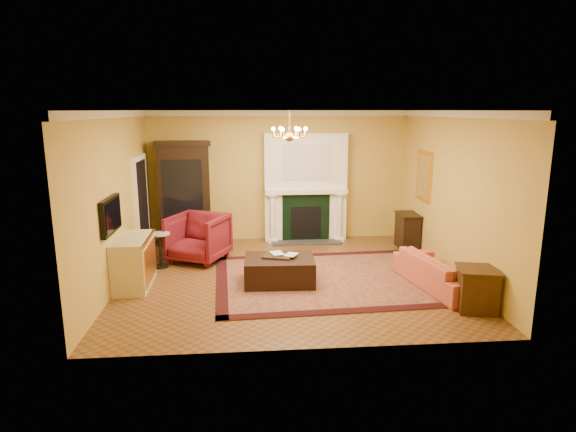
{
  "coord_description": "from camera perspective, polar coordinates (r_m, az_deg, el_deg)",
  "views": [
    {
      "loc": [
        -0.74,
        -8.38,
        3.01
      ],
      "look_at": [
        -0.0,
        0.3,
        1.08
      ],
      "focal_mm": 30.0,
      "sensor_mm": 36.0,
      "label": 1
    }
  ],
  "objects": [
    {
      "name": "wall_right",
      "position": [
        9.3,
        18.99,
        2.45
      ],
      "size": [
        0.02,
        5.5,
        3.0
      ],
      "primitive_type": "cube",
      "color": "gold",
      "rests_on": "floor"
    },
    {
      "name": "oriental_rug",
      "position": [
        8.86,
        5.15,
        -7.38
      ],
      "size": [
        4.31,
        3.33,
        0.02
      ],
      "primitive_type": "cube",
      "rotation": [
        0.0,
        0.0,
        0.05
      ],
      "color": "#490F12",
      "rests_on": "floor"
    },
    {
      "name": "book_b",
      "position": [
        8.5,
        -0.23,
        -3.77
      ],
      "size": [
        0.18,
        0.11,
        0.26
      ],
      "primitive_type": "imported",
      "rotation": [
        0.0,
        0.0,
        -0.48
      ],
      "color": "gray",
      "rests_on": "ottoman_tray"
    },
    {
      "name": "topiary_left",
      "position": [
        11.04,
        -1.31,
        4.51
      ],
      "size": [
        0.17,
        0.17,
        0.46
      ],
      "color": "tan",
      "rests_on": "fireplace"
    },
    {
      "name": "doorway",
      "position": [
        10.5,
        -16.96,
        1.14
      ],
      "size": [
        0.08,
        1.05,
        2.1
      ],
      "color": "white",
      "rests_on": "wall_left"
    },
    {
      "name": "crown_molding",
      "position": [
        9.36,
        -0.35,
        12.04
      ],
      "size": [
        6.0,
        5.5,
        0.12
      ],
      "color": "silver",
      "rests_on": "ceiling"
    },
    {
      "name": "console_table",
      "position": [
        10.99,
        13.97,
        -1.78
      ],
      "size": [
        0.4,
        0.68,
        0.75
      ],
      "primitive_type": "cube",
      "rotation": [
        0.0,
        0.0,
        -0.02
      ],
      "color": "black",
      "rests_on": "floor"
    },
    {
      "name": "chandelier",
      "position": [
        8.42,
        0.18,
        9.73
      ],
      "size": [
        0.63,
        0.55,
        0.53
      ],
      "color": "gold",
      "rests_on": "ceiling"
    },
    {
      "name": "china_cabinet",
      "position": [
        11.12,
        -12.18,
        2.39
      ],
      "size": [
        1.18,
        0.66,
        2.24
      ],
      "primitive_type": "cube",
      "rotation": [
        0.0,
        0.0,
        0.14
      ],
      "color": "black",
      "rests_on": "floor"
    },
    {
      "name": "floor",
      "position": [
        8.94,
        0.17,
        -7.28
      ],
      "size": [
        6.0,
        5.5,
        0.02
      ],
      "primitive_type": "cube",
      "color": "brown",
      "rests_on": "ground"
    },
    {
      "name": "fireplace",
      "position": [
        11.18,
        2.07,
        3.11
      ],
      "size": [
        1.9,
        0.7,
        2.5
      ],
      "color": "white",
      "rests_on": "wall_back"
    },
    {
      "name": "commode",
      "position": [
        8.77,
        -17.83,
        -5.22
      ],
      "size": [
        0.58,
        1.18,
        0.87
      ],
      "primitive_type": "cube",
      "rotation": [
        0.0,
        0.0,
        0.02
      ],
      "color": "beige",
      "rests_on": "floor"
    },
    {
      "name": "wingback_armchair",
      "position": [
        9.89,
        -10.59,
        -2.27
      ],
      "size": [
        1.34,
        1.3,
        1.06
      ],
      "primitive_type": "imported",
      "rotation": [
        0.0,
        0.0,
        -0.42
      ],
      "color": "maroon",
      "rests_on": "floor"
    },
    {
      "name": "ottoman_tray",
      "position": [
        8.54,
        -1.24,
        -4.75
      ],
      "size": [
        0.58,
        0.51,
        0.03
      ],
      "primitive_type": "cube",
      "rotation": [
        0.0,
        0.0,
        -0.3
      ],
      "color": "black",
      "rests_on": "leather_ottoman"
    },
    {
      "name": "ceiling",
      "position": [
        8.41,
        0.18,
        12.47
      ],
      "size": [
        6.0,
        5.5,
        0.02
      ],
      "primitive_type": "cube",
      "color": "silver",
      "rests_on": "wall_back"
    },
    {
      "name": "wall_left",
      "position": [
        8.81,
        -19.73,
        1.86
      ],
      "size": [
        0.02,
        5.5,
        3.0
      ],
      "primitive_type": "cube",
      "color": "gold",
      "rests_on": "floor"
    },
    {
      "name": "gilt_mirror",
      "position": [
        10.55,
        15.8,
        4.59
      ],
      "size": [
        0.06,
        0.76,
        1.05
      ],
      "color": "gold",
      "rests_on": "wall_right"
    },
    {
      "name": "topiary_right",
      "position": [
        11.18,
        4.76,
        4.39
      ],
      "size": [
        0.15,
        0.15,
        0.4
      ],
      "color": "tan",
      "rests_on": "fireplace"
    },
    {
      "name": "book_a",
      "position": [
        8.51,
        -1.98,
        -3.73
      ],
      "size": [
        0.2,
        0.07,
        0.27
      ],
      "primitive_type": "imported",
      "rotation": [
        0.0,
        0.0,
        0.24
      ],
      "color": "gray",
      "rests_on": "ottoman_tray"
    },
    {
      "name": "wall_back",
      "position": [
        11.26,
        -1.07,
        4.76
      ],
      "size": [
        6.0,
        0.02,
        3.0
      ],
      "primitive_type": "cube",
      "color": "gold",
      "rests_on": "floor"
    },
    {
      "name": "end_table",
      "position": [
        7.96,
        21.47,
        -8.2
      ],
      "size": [
        0.66,
        0.66,
        0.64
      ],
      "primitive_type": "cube",
      "rotation": [
        0.0,
        0.0,
        -0.23
      ],
      "color": "#3B2210",
      "rests_on": "floor"
    },
    {
      "name": "wall_front",
      "position": [
        5.86,
        2.56,
        -2.46
      ],
      "size": [
        6.0,
        0.02,
        3.0
      ],
      "primitive_type": "cube",
      "color": "gold",
      "rests_on": "floor"
    },
    {
      "name": "coral_sofa",
      "position": [
        8.71,
        17.52,
        -5.72
      ],
      "size": [
        0.91,
        2.01,
        0.76
      ],
      "primitive_type": "imported",
      "rotation": [
        0.0,
        0.0,
        1.75
      ],
      "color": "#BE463C",
      "rests_on": "floor"
    },
    {
      "name": "leather_ottoman",
      "position": [
        8.54,
        -1.02,
        -6.43
      ],
      "size": [
        1.24,
        0.93,
        0.45
      ],
      "primitive_type": "cube",
      "rotation": [
        0.0,
        0.0,
        -0.04
      ],
      "color": "black",
      "rests_on": "oriental_rug"
    },
    {
      "name": "tv_panel",
      "position": [
        8.25,
        -20.26,
        0.08
      ],
      "size": [
        0.09,
        0.95,
        0.58
      ],
      "color": "black",
      "rests_on": "wall_left"
    },
    {
      "name": "pedestal_table",
      "position": [
        9.66,
        -14.88,
        -3.64
      ],
      "size": [
        0.39,
        0.39,
        0.69
      ],
      "color": "black",
      "rests_on": "floor"
    }
  ]
}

